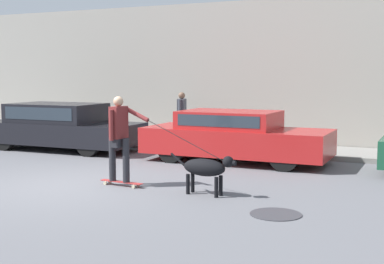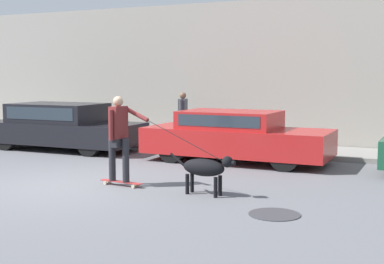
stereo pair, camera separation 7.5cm
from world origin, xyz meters
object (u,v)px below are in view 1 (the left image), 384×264
Objects in this scene: skateboarder at (119,135)px; pedestrian_with_bag at (182,115)px; parked_car_1 at (235,137)px; parked_car_0 at (61,127)px; fire_hydrant at (14,131)px; dog at (206,168)px.

skateboarder is 1.80× the size of pedestrian_with_bag.
parked_car_1 is at bearing 128.32° from pedestrian_with_bag.
fire_hydrant is (-2.53, 0.84, -0.30)m from parked_car_0.
parked_car_1 is 3.71m from dog.
pedestrian_with_bag is (2.87, 1.97, 0.29)m from parked_car_0.
parked_car_1 is at bearing -6.14° from fire_hydrant.
fire_hydrant is (-8.58, 4.46, -0.14)m from dog.
fire_hydrant is at bearing 174.08° from parked_car_1.
pedestrian_with_bag is (-1.36, 5.54, -0.05)m from skateboarder.
parked_car_1 reaches higher than fire_hydrant.
skateboarder is 5.71m from pedestrian_with_bag.
fire_hydrant is at bearing 160.60° from parked_car_0.
parked_car_1 is at bearing 107.27° from dog.
parked_car_1 is 6.84× the size of fire_hydrant.
pedestrian_with_bag is 2.26× the size of fire_hydrant.
skateboarder is (4.23, -3.58, 0.33)m from parked_car_0.
parked_car_1 is at bearing 78.25° from skateboarder.
skateboarder is (-1.03, -3.58, 0.36)m from parked_car_1.
parked_car_1 is 3.74m from skateboarder.
parked_car_0 is at bearing 22.20° from pedestrian_with_bag.
skateboarder reaches higher than parked_car_0.
dog is 9.67m from fire_hydrant.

